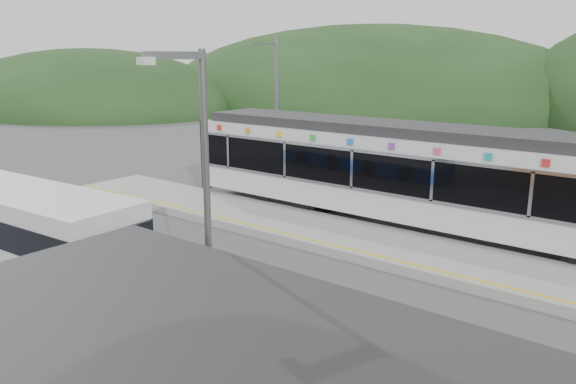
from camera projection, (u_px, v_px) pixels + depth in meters
The scene contains 8 objects.
ground at pixel (276, 268), 16.56m from camera, with size 120.00×120.00×0.00m, color #4C4C4F.
hills at pixel (546, 264), 16.87m from camera, with size 146.00×149.00×26.00m.
platform at pixel (338, 235), 19.04m from camera, with size 26.00×3.20×0.30m, color #9E9E99.
yellow_line at pixel (316, 241), 18.01m from camera, with size 26.00×0.10×0.01m, color yellow.
train at pixel (437, 176), 19.29m from camera, with size 20.44×3.01×3.74m.
catenary_mast_west at pixel (276, 109), 26.44m from camera, with size 0.18×1.80×7.00m.
bus at pixel (2, 232), 15.65m from camera, with size 9.97×2.91×2.68m.
lamp_post at pixel (202, 202), 9.42m from camera, with size 0.44×1.13×6.19m.
Camera 1 is at (9.90, -12.01, 6.07)m, focal length 35.00 mm.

